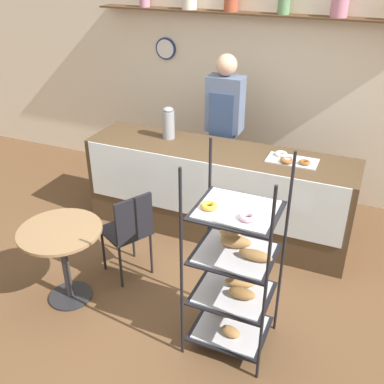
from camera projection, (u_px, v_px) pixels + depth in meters
ground_plane at (176, 287)px, 4.09m from camera, size 14.00×14.00×0.00m
back_wall at (256, 78)px, 5.24m from camera, size 10.00×0.30×2.70m
display_counter at (217, 191)px, 4.68m from camera, size 2.74×0.66×0.95m
pastry_rack at (235, 272)px, 3.23m from camera, size 0.61×0.53×1.56m
person_worker at (224, 127)px, 4.90m from camera, size 0.38×0.23×1.77m
cafe_table at (63, 247)px, 3.71m from camera, size 0.68×0.68×0.71m
cafe_chair at (130, 228)px, 3.97m from camera, size 0.52×0.52×0.87m
coffee_carafe at (168, 123)px, 4.65m from camera, size 0.13×0.13×0.34m
donut_tray_counter at (291, 160)px, 4.21m from camera, size 0.47×0.26×0.05m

